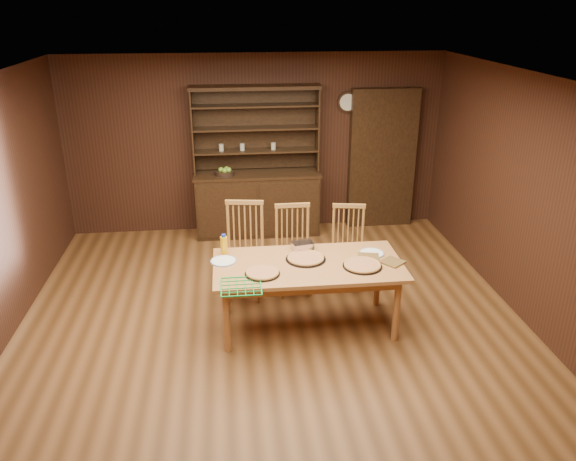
{
  "coord_description": "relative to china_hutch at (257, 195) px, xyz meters",
  "views": [
    {
      "loc": [
        -0.42,
        -5.12,
        3.29
      ],
      "look_at": [
        0.19,
        0.4,
        0.99
      ],
      "focal_mm": 35.0,
      "sensor_mm": 36.0,
      "label": 1
    }
  ],
  "objects": [
    {
      "name": "plate_right",
      "position": [
        1.08,
        -2.54,
        0.16
      ],
      "size": [
        0.27,
        0.27,
        0.02
      ],
      "color": "white",
      "rests_on": "dining_table"
    },
    {
      "name": "pizza_center",
      "position": [
        0.35,
        -2.6,
        0.17
      ],
      "size": [
        0.42,
        0.42,
        0.04
      ],
      "color": "black",
      "rests_on": "dining_table"
    },
    {
      "name": "chair_center",
      "position": [
        0.32,
        -1.82,
        -0.03
      ],
      "size": [
        0.44,
        0.42,
        1.07
      ],
      "rotation": [
        0.0,
        0.0,
        0.01
      ],
      "color": "#B1763C",
      "rests_on": "floor"
    },
    {
      "name": "floor",
      "position": [
        0.0,
        -2.75,
        -0.6
      ],
      "size": [
        6.0,
        6.0,
        0.0
      ],
      "primitive_type": "plane",
      "color": "brown",
      "rests_on": "ground"
    },
    {
      "name": "plate_left",
      "position": [
        -0.51,
        -2.55,
        0.16
      ],
      "size": [
        0.27,
        0.27,
        0.02
      ],
      "color": "white",
      "rests_on": "dining_table"
    },
    {
      "name": "cooling_rack",
      "position": [
        -0.34,
        -3.13,
        0.16
      ],
      "size": [
        0.44,
        0.44,
        0.02
      ],
      "primitive_type": null,
      "rotation": [
        0.0,
        0.0,
        0.19
      ],
      "color": "#0CA03A",
      "rests_on": "dining_table"
    },
    {
      "name": "pot_holder_b",
      "position": [
        1.02,
        -2.64,
        0.16
      ],
      "size": [
        0.26,
        0.26,
        0.02
      ],
      "primitive_type": "cube",
      "rotation": [
        0.0,
        0.0,
        -0.22
      ],
      "color": "maroon",
      "rests_on": "dining_table"
    },
    {
      "name": "foil_dish",
      "position": [
        0.35,
        -2.35,
        0.2
      ],
      "size": [
        0.25,
        0.2,
        0.09
      ],
      "primitive_type": "cube",
      "rotation": [
        0.0,
        0.0,
        0.2
      ],
      "color": "silver",
      "rests_on": "dining_table"
    },
    {
      "name": "pot_holder_a",
      "position": [
        1.24,
        -2.77,
        0.16
      ],
      "size": [
        0.29,
        0.29,
        0.02
      ],
      "primitive_type": "cube",
      "rotation": [
        0.0,
        0.0,
        0.68
      ],
      "color": "maroon",
      "rests_on": "dining_table"
    },
    {
      "name": "fruit_bowl",
      "position": [
        -0.46,
        -0.07,
        0.39
      ],
      "size": [
        0.27,
        0.27,
        0.12
      ],
      "color": "black",
      "rests_on": "china_hutch"
    },
    {
      "name": "chair_right",
      "position": [
        0.99,
        -1.77,
        -0.06
      ],
      "size": [
        0.48,
        0.46,
        1.02
      ],
      "rotation": [
        0.0,
        0.0,
        -0.17
      ],
      "color": "#B1763C",
      "rests_on": "floor"
    },
    {
      "name": "dining_table",
      "position": [
        0.37,
        -2.7,
        0.08
      ],
      "size": [
        1.96,
        0.98,
        0.75
      ],
      "color": "#AD693C",
      "rests_on": "floor"
    },
    {
      "name": "pizza_right",
      "position": [
        0.91,
        -2.83,
        0.17
      ],
      "size": [
        0.41,
        0.41,
        0.04
      ],
      "color": "black",
      "rests_on": "dining_table"
    },
    {
      "name": "china_hutch",
      "position": [
        0.0,
        0.0,
        0.0
      ],
      "size": [
        1.84,
        0.52,
        2.17
      ],
      "color": "#322010",
      "rests_on": "floor"
    },
    {
      "name": "juice_bottle",
      "position": [
        -0.5,
        -2.35,
        0.26
      ],
      "size": [
        0.08,
        0.08,
        0.22
      ],
      "color": "#EDAD0C",
      "rests_on": "dining_table"
    },
    {
      "name": "pizza_left",
      "position": [
        -0.12,
        -2.89,
        0.17
      ],
      "size": [
        0.35,
        0.35,
        0.04
      ],
      "color": "black",
      "rests_on": "dining_table"
    },
    {
      "name": "wall_clock",
      "position": [
        1.35,
        0.2,
        1.3
      ],
      "size": [
        0.3,
        0.05,
        0.3
      ],
      "color": "#322010",
      "rests_on": "room_shell"
    },
    {
      "name": "doorway",
      "position": [
        1.9,
        0.15,
        0.45
      ],
      "size": [
        1.0,
        0.18,
        2.1
      ],
      "primitive_type": "cube",
      "color": "#322010",
      "rests_on": "floor"
    },
    {
      "name": "chair_left",
      "position": [
        -0.26,
        -1.85,
        0.01
      ],
      "size": [
        0.53,
        0.51,
        1.14
      ],
      "rotation": [
        0.0,
        0.0,
        -0.15
      ],
      "color": "#B1763C",
      "rests_on": "floor"
    },
    {
      "name": "room_shell",
      "position": [
        0.0,
        -2.75,
        0.98
      ],
      "size": [
        6.0,
        6.0,
        6.0
      ],
      "color": "white",
      "rests_on": "floor"
    }
  ]
}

